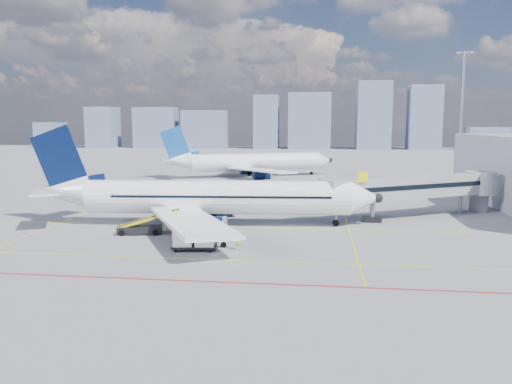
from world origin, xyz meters
The scene contains 11 objects.
ground centered at (0.00, 0.00, 0.00)m, with size 420.00×420.00×0.00m, color gray.
apron_markings centered at (-0.58, -3.91, 0.01)m, with size 90.00×35.12×0.01m.
jet_bridge centered at (23.51, 16.91, 3.74)m, with size 23.55×15.78×6.30m.
floodlight_mast_ne centered at (38.00, 55.00, 13.59)m, with size 3.20×0.61×25.45m.
distant_skyline centered at (2.01, 190.00, 11.74)m, with size 251.18×15.24×30.84m.
main_aircraft centered at (-2.77, 8.64, 3.22)m, with size 40.75×35.47×11.89m.
second_aircraft centered at (-4.78, 62.24, 3.22)m, with size 37.58×31.75×11.54m.
baggage_tug centered at (0.60, -1.15, 0.75)m, with size 2.36×1.57×1.56m.
cargo_dolly centered at (-0.92, -2.99, 1.23)m, with size 4.24×2.23×2.23m.
belt_loader centered at (-8.23, 3.02, 0.70)m, with size 6.74×2.79×2.70m.
ramp_worker centered at (3.21, -2.44, 0.88)m, with size 0.64×0.42×1.76m, color yellow.
Camera 1 is at (10.40, -47.37, 11.74)m, focal length 35.00 mm.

